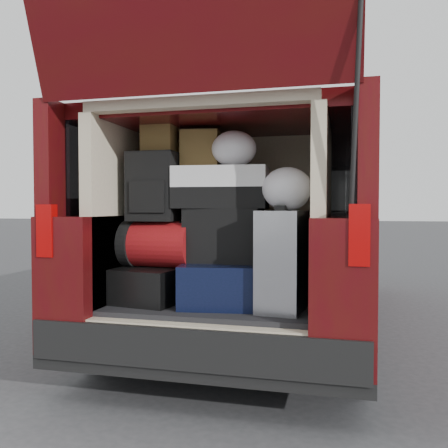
{
  "coord_description": "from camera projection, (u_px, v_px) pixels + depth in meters",
  "views": [
    {
      "loc": [
        0.78,
        -2.71,
        1.15
      ],
      "look_at": [
        0.05,
        0.2,
        1.05
      ],
      "focal_mm": 38.0,
      "sensor_mm": 36.0,
      "label": 1
    }
  ],
  "objects": [
    {
      "name": "silver_roller",
      "position": [
        282.0,
        261.0,
        2.77
      ],
      "size": [
        0.28,
        0.41,
        0.58
      ],
      "primitive_type": "cube",
      "rotation": [
        0.0,
        0.0,
        -0.1
      ],
      "color": "silver",
      "rests_on": "load_floor"
    },
    {
      "name": "grocery_sack_lower",
      "position": [
        160.0,
        139.0,
        3.08
      ],
      "size": [
        0.21,
        0.17,
        0.19
      ],
      "primitive_type": "cube",
      "rotation": [
        0.0,
        0.0,
        0.01
      ],
      "color": "brown",
      "rests_on": "backpack"
    },
    {
      "name": "load_floor",
      "position": [
        219.0,
        341.0,
        3.11
      ],
      "size": [
        1.24,
        1.05,
        0.55
      ],
      "primitive_type": "cube",
      "color": "black",
      "rests_on": "ground"
    },
    {
      "name": "grocery_sack_upper",
      "position": [
        201.0,
        150.0,
        3.1
      ],
      "size": [
        0.26,
        0.23,
        0.24
      ],
      "primitive_type": "cube",
      "rotation": [
        0.0,
        0.0,
        0.12
      ],
      "color": "brown",
      "rests_on": "twotone_duffel"
    },
    {
      "name": "black_soft_case",
      "position": [
        224.0,
        235.0,
        2.98
      ],
      "size": [
        0.47,
        0.29,
        0.34
      ],
      "primitive_type": "cube",
      "rotation": [
        0.0,
        0.0,
        0.02
      ],
      "color": "black",
      "rests_on": "navy_hardshell"
    },
    {
      "name": "plastic_bag_center",
      "position": [
        234.0,
        149.0,
        2.98
      ],
      "size": [
        0.32,
        0.31,
        0.23
      ],
      "primitive_type": "ellipsoid",
      "rotation": [
        0.0,
        0.0,
        0.15
      ],
      "color": "white",
      "rests_on": "twotone_duffel"
    },
    {
      "name": "backpack",
      "position": [
        153.0,
        187.0,
        3.02
      ],
      "size": [
        0.31,
        0.19,
        0.44
      ],
      "primitive_type": "cube",
      "rotation": [
        0.0,
        0.0,
        0.0
      ],
      "color": "black",
      "rests_on": "red_duffel"
    },
    {
      "name": "black_hardshell",
      "position": [
        156.0,
        283.0,
        3.08
      ],
      "size": [
        0.48,
        0.61,
        0.22
      ],
      "primitive_type": "cube",
      "rotation": [
        0.0,
        0.0,
        -0.16
      ],
      "color": "black",
      "rests_on": "load_floor"
    },
    {
      "name": "plastic_bag_right",
      "position": [
        287.0,
        189.0,
        2.79
      ],
      "size": [
        0.33,
        0.31,
        0.26
      ],
      "primitive_type": "ellipsoid",
      "rotation": [
        0.0,
        0.0,
        -0.14
      ],
      "color": "white",
      "rests_on": "silver_roller"
    },
    {
      "name": "minivan",
      "position": [
        260.0,
        232.0,
        4.62
      ],
      "size": [
        1.9,
        5.35,
        2.77
      ],
      "color": "black",
      "rests_on": "ground"
    },
    {
      "name": "ground",
      "position": [
        208.0,
        399.0,
        2.85
      ],
      "size": [
        80.0,
        80.0,
        0.0
      ],
      "primitive_type": "plane",
      "color": "#333336",
      "rests_on": "ground"
    },
    {
      "name": "red_duffel",
      "position": [
        159.0,
        244.0,
        3.05
      ],
      "size": [
        0.47,
        0.33,
        0.3
      ],
      "primitive_type": "cube",
      "rotation": [
        0.0,
        0.0,
        -0.07
      ],
      "color": "maroon",
      "rests_on": "black_hardshell"
    },
    {
      "name": "twotone_duffel",
      "position": [
        221.0,
        188.0,
        2.98
      ],
      "size": [
        0.6,
        0.34,
        0.26
      ],
      "primitive_type": "cube",
      "rotation": [
        0.0,
        0.0,
        0.07
      ],
      "color": "white",
      "rests_on": "black_soft_case"
    },
    {
      "name": "navy_hardshell",
      "position": [
        224.0,
        282.0,
        2.99
      ],
      "size": [
        0.56,
        0.65,
        0.26
      ],
      "primitive_type": "cube",
      "rotation": [
        0.0,
        0.0,
        0.13
      ],
      "color": "black",
      "rests_on": "load_floor"
    }
  ]
}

